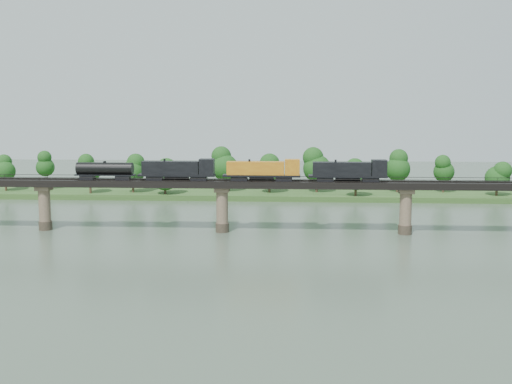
{
  "coord_description": "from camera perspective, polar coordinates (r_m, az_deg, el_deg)",
  "views": [
    {
      "loc": [
        15.58,
        -108.64,
        28.86
      ],
      "look_at": [
        7.48,
        30.0,
        9.0
      ],
      "focal_mm": 45.0,
      "sensor_mm": 36.0,
      "label": 1
    }
  ],
  "objects": [
    {
      "name": "ground",
      "position": [
        113.48,
        -4.69,
        -6.62
      ],
      "size": [
        400.0,
        400.0,
        0.0
      ],
      "primitive_type": "plane",
      "color": "#3D4D3E",
      "rests_on": "ground"
    },
    {
      "name": "far_bank",
      "position": [
        196.28,
        -1.24,
        -0.08
      ],
      "size": [
        300.0,
        24.0,
        1.6
      ],
      "primitive_type": "cube",
      "color": "#2D5120",
      "rests_on": "ground"
    },
    {
      "name": "bridge_superstructure",
      "position": [
        140.55,
        -3.05,
        1.15
      ],
      "size": [
        220.0,
        4.9,
        0.75
      ],
      "color": "black",
      "rests_on": "bridge"
    },
    {
      "name": "freight_train",
      "position": [
        140.06,
        -1.98,
        1.94
      ],
      "size": [
        68.48,
        2.67,
        4.71
      ],
      "color": "black",
      "rests_on": "bridge"
    },
    {
      "name": "bridge",
      "position": [
        141.46,
        -3.03,
        -1.39
      ],
      "size": [
        236.0,
        30.0,
        11.5
      ],
      "color": "#473A2D",
      "rests_on": "ground"
    },
    {
      "name": "far_treeline",
      "position": [
        191.7,
        -3.81,
        2.12
      ],
      "size": [
        289.06,
        17.54,
        13.6
      ],
      "color": "#382619",
      "rests_on": "far_bank"
    }
  ]
}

